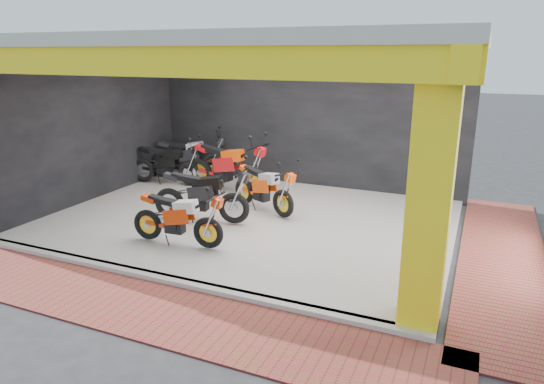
{
  "coord_description": "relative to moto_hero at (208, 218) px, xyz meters",
  "views": [
    {
      "loc": [
        4.24,
        -6.59,
        3.42
      ],
      "look_at": [
        0.75,
        1.4,
        0.9
      ],
      "focal_mm": 32.0,
      "sensor_mm": 36.0,
      "label": 1
    }
  ],
  "objects": [
    {
      "name": "ground",
      "position": [
        -0.07,
        -0.19,
        -0.68
      ],
      "size": [
        80.0,
        80.0,
        0.0
      ],
      "primitive_type": "plane",
      "color": "#2D2D30",
      "rests_on": "ground"
    },
    {
      "name": "showroom_floor",
      "position": [
        -0.07,
        1.81,
        -0.63
      ],
      "size": [
        8.0,
        6.0,
        0.1
      ],
      "primitive_type": "cube",
      "color": "silver",
      "rests_on": "ground"
    },
    {
      "name": "showroom_ceiling",
      "position": [
        -0.07,
        1.81,
        2.92
      ],
      "size": [
        8.4,
        6.4,
        0.2
      ],
      "primitive_type": "cube",
      "color": "beige",
      "rests_on": "corner_column"
    },
    {
      "name": "back_wall",
      "position": [
        -0.07,
        4.91,
        1.07
      ],
      "size": [
        8.2,
        0.2,
        3.5
      ],
      "primitive_type": "cube",
      "color": "black",
      "rests_on": "ground"
    },
    {
      "name": "left_wall",
      "position": [
        -4.17,
        1.81,
        1.07
      ],
      "size": [
        0.2,
        6.2,
        3.5
      ],
      "primitive_type": "cube",
      "color": "black",
      "rests_on": "ground"
    },
    {
      "name": "corner_column",
      "position": [
        3.68,
        -0.94,
        1.07
      ],
      "size": [
        0.5,
        0.5,
        3.5
      ],
      "primitive_type": "cube",
      "color": "yellow",
      "rests_on": "ground"
    },
    {
      "name": "header_beam_front",
      "position": [
        -0.07,
        -1.19,
        2.62
      ],
      "size": [
        8.4,
        0.3,
        0.4
      ],
      "primitive_type": "cube",
      "color": "yellow",
      "rests_on": "corner_column"
    },
    {
      "name": "header_beam_right",
      "position": [
        3.93,
        1.81,
        2.62
      ],
      "size": [
        0.3,
        6.4,
        0.4
      ],
      "primitive_type": "cube",
      "color": "yellow",
      "rests_on": "corner_column"
    },
    {
      "name": "floor_kerb",
      "position": [
        -0.07,
        -1.21,
        -0.63
      ],
      "size": [
        8.0,
        0.2,
        0.1
      ],
      "primitive_type": "cube",
      "color": "silver",
      "rests_on": "ground"
    },
    {
      "name": "paver_front",
      "position": [
        -0.07,
        -1.99,
        -0.66
      ],
      "size": [
        9.0,
        1.4,
        0.03
      ],
      "primitive_type": "cube",
      "color": "#9A3233",
      "rests_on": "ground"
    },
    {
      "name": "paver_right",
      "position": [
        4.73,
        1.81,
        -0.66
      ],
      "size": [
        1.4,
        7.0,
        0.03
      ],
      "primitive_type": "cube",
      "color": "#9A3233",
      "rests_on": "ground"
    },
    {
      "name": "moto_hero",
      "position": [
        0.0,
        0.0,
        0.0
      ],
      "size": [
        1.93,
        0.82,
        1.16
      ],
      "primitive_type": null,
      "rotation": [
        0.0,
        0.0,
        0.06
      ],
      "color": "red",
      "rests_on": "showroom_floor"
    },
    {
      "name": "moto_row_a",
      "position": [
        0.57,
        2.05,
        0.02
      ],
      "size": [
        2.1,
        1.48,
        1.2
      ],
      "primitive_type": null,
      "rotation": [
        0.0,
        0.0,
        -0.43
      ],
      "color": "#FF4F0A",
      "rests_on": "showroom_floor"
    },
    {
      "name": "moto_row_b",
      "position": [
        -0.18,
        1.3,
        0.07
      ],
      "size": [
        2.24,
        1.15,
        1.31
      ],
      "primitive_type": null,
      "rotation": [
        0.0,
        0.0,
        0.17
      ],
      "color": "black",
      "rests_on": "showroom_floor"
    },
    {
      "name": "moto_row_c",
      "position": [
        -0.74,
        3.25,
        0.15
      ],
      "size": [
        2.48,
        1.18,
        1.46
      ],
      "primitive_type": null,
      "rotation": [
        0.0,
        0.0,
        -0.12
      ],
      "color": "red",
      "rests_on": "showroom_floor"
    },
    {
      "name": "moto_row_d",
      "position": [
        -2.59,
        3.43,
        0.05
      ],
      "size": [
        2.14,
        1.02,
        1.26
      ],
      "primitive_type": null,
      "rotation": [
        0.0,
        0.0,
        0.13
      ],
      "color": "black",
      "rests_on": "showroom_floor"
    },
    {
      "name": "moto_row_e",
      "position": [
        -2.52,
        4.49,
        0.08
      ],
      "size": [
        2.3,
        1.58,
        1.32
      ],
      "primitive_type": null,
      "rotation": [
        0.0,
        0.0,
        0.4
      ],
      "color": "black",
      "rests_on": "showroom_floor"
    }
  ]
}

